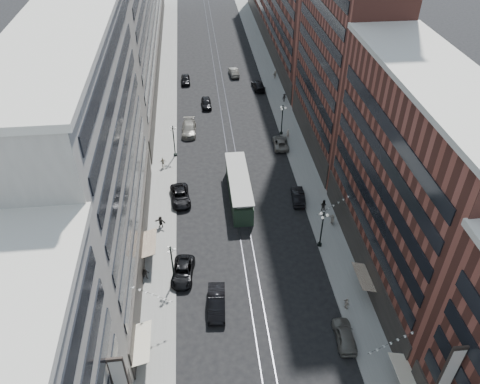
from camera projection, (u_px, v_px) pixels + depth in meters
name	position (u px, v px, depth m)	size (l,w,h in m)	color
ground	(229.00, 137.00, 81.05)	(220.00, 220.00, 0.00)	black
sidewalk_west	(166.00, 113.00, 87.96)	(4.00, 180.00, 0.15)	gray
sidewalk_east	(281.00, 107.00, 89.79)	(4.00, 180.00, 0.15)	gray
rail_west	(221.00, 110.00, 88.86)	(0.12, 180.00, 0.02)	#2D2D33
rail_east	(228.00, 110.00, 88.97)	(0.12, 180.00, 0.02)	#2D2D33
building_west_mid	(90.00, 163.00, 49.82)	(8.00, 36.00, 28.00)	#A39D90
building_west_far	(135.00, 3.00, 100.06)	(8.00, 90.00, 26.00)	#A39D90
building_east_mid	(411.00, 186.00, 49.93)	(8.00, 30.00, 24.00)	brown
building_east_tower	(348.00, 18.00, 66.49)	(8.00, 26.00, 42.00)	brown
lamppost_sw_far	(172.00, 263.00, 53.19)	(1.03, 1.14, 5.52)	black
lamppost_sw_mid	(174.00, 140.00, 74.45)	(1.03, 1.14, 5.52)	black
lamppost_se_far	(322.00, 228.00, 57.86)	(1.03, 1.14, 5.52)	black
lamppost_se_mid	(282.00, 119.00, 79.92)	(1.03, 1.14, 5.52)	black
streetcar	(239.00, 188.00, 66.69)	(2.89, 13.05, 3.61)	#243A28
car_2	(183.00, 272.00, 55.26)	(2.46, 5.33, 1.48)	black
car_4	(345.00, 335.00, 48.22)	(1.89, 4.70, 1.60)	#625F57
car_5	(217.00, 303.00, 51.44)	(1.89, 5.42, 1.78)	black
pedestrian_2	(145.00, 274.00, 54.61)	(0.88, 0.48, 1.81)	black
pedestrian_4	(346.00, 304.00, 51.30)	(0.91, 0.41, 1.55)	beige
car_7	(180.00, 196.00, 66.68)	(2.63, 5.70, 1.58)	black
car_8	(189.00, 128.00, 81.76)	(2.41, 5.93, 1.72)	gray
car_9	(185.00, 80.00, 98.14)	(1.84, 4.56, 1.55)	black
car_10	(298.00, 196.00, 66.69)	(1.66, 4.76, 1.57)	black
car_11	(281.00, 143.00, 78.28)	(2.38, 5.16, 1.43)	slate
car_12	(258.00, 86.00, 95.85)	(2.16, 5.32, 1.54)	black
car_13	(206.00, 103.00, 89.64)	(1.84, 4.56, 1.55)	black
car_14	(234.00, 72.00, 101.23)	(1.68, 4.83, 1.59)	slate
pedestrian_5	(161.00, 222.00, 61.98)	(1.56, 0.45, 1.68)	black
pedestrian_6	(163.00, 162.00, 73.08)	(1.01, 0.46, 1.72)	#BAB19A
pedestrian_7	(323.00, 205.00, 64.62)	(0.88, 0.48, 1.81)	black
pedestrian_8	(288.00, 134.00, 80.11)	(0.62, 0.41, 1.70)	beige
pedestrian_9	(284.00, 98.00, 91.07)	(1.03, 0.43, 1.60)	black
pedestrian_extra_0	(275.00, 74.00, 99.93)	(1.45, 0.42, 1.57)	beige
pedestrian_extra_1	(332.00, 219.00, 62.50)	(1.42, 0.41, 1.53)	#B5A796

